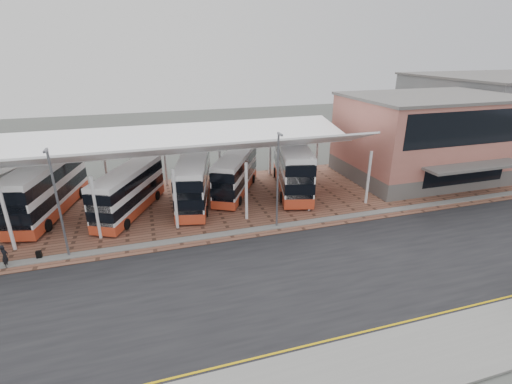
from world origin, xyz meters
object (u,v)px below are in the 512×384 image
Objects in this scene: pedestrian at (5,256)px; terminal at (428,136)px; bus_4 at (236,174)px; bus_1 at (47,189)px; bus_5 at (292,166)px; bus_3 at (194,180)px; bus_2 at (129,191)px.

terminal is at bearing -81.31° from pedestrian.
terminal is 1.86× the size of bus_4.
bus_5 is at bearing 12.05° from bus_1.
bus_3 is (12.89, -1.18, -0.10)m from bus_1.
terminal is 1.84× the size of bus_2.
bus_4 is (17.29, 0.04, -0.30)m from bus_1.
terminal is 16.58m from bus_5.
bus_3 is 10.30m from bus_5.
bus_2 reaches higher than pedestrian.
bus_5 is at bearing 22.36° from bus_4.
pedestrian is (-18.51, -8.88, -1.21)m from bus_4.
bus_3 is (5.96, 0.79, 0.20)m from bus_2.
bus_3 is at bearing -63.78° from pedestrian.
terminal reaches higher than pedestrian.
terminal is 11.01× the size of pedestrian.
bus_1 is at bearing 178.66° from terminal.
terminal reaches higher than bus_3.
terminal reaches higher than bus_1.
bus_2 is 0.89× the size of bus_3.
bus_2 is 1.01× the size of bus_4.
bus_2 is 10.55m from bus_4.
bus_3 is 16.12m from pedestrian.
bus_2 is (6.93, -1.97, -0.31)m from bus_1.
bus_3 reaches higher than pedestrian.
bus_1 is 17.29m from bus_4.
terminal is 1.56× the size of bus_1.
bus_2 is 6.02m from bus_3.
pedestrian is at bearing -138.26° from bus_3.
bus_1 is 1.05× the size of bus_3.
pedestrian is at bearing -169.02° from terminal.
bus_5 reaches higher than pedestrian.
bus_1 is 12.95m from bus_3.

